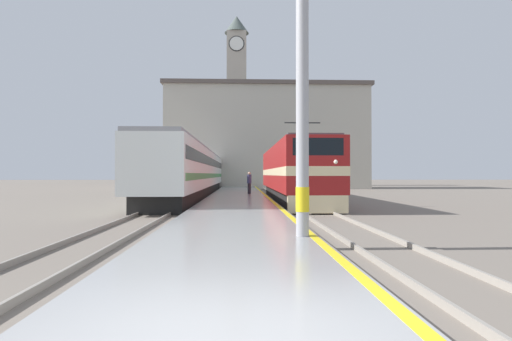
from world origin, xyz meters
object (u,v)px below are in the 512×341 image
at_px(person_on_platform, 249,182).
at_px(clock_tower, 237,96).
at_px(passenger_train, 203,172).
at_px(locomotive_train, 292,173).
at_px(catenary_mast, 304,83).

relative_size(person_on_platform, clock_tower, 0.06).
bearing_deg(passenger_train, person_on_platform, -64.92).
distance_m(locomotive_train, catenary_mast, 17.61).
bearing_deg(locomotive_train, clock_tower, 96.21).
height_order(locomotive_train, catenary_mast, catenary_mast).
distance_m(locomotive_train, clock_tower, 40.84).
relative_size(passenger_train, catenary_mast, 6.12).
bearing_deg(locomotive_train, person_on_platform, 126.25).
bearing_deg(passenger_train, clock_tower, 82.82).
relative_size(catenary_mast, person_on_platform, 4.54).
height_order(locomotive_train, person_on_platform, locomotive_train).
xyz_separation_m(passenger_train, catenary_mast, (5.42, -30.89, 2.00)).
xyz_separation_m(locomotive_train, person_on_platform, (-2.84, 3.87, -0.72)).
bearing_deg(person_on_platform, clock_tower, 92.25).
height_order(passenger_train, catenary_mast, catenary_mast).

